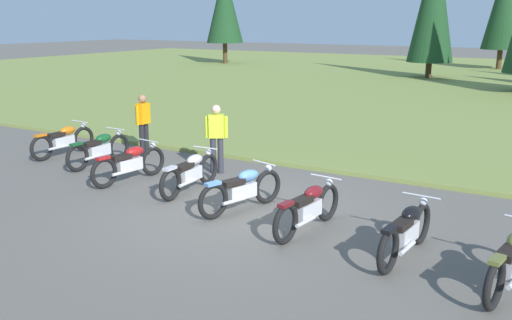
% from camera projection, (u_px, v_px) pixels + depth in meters
% --- Properties ---
extents(ground_plane, '(140.00, 140.00, 0.00)m').
position_uv_depth(ground_plane, '(240.00, 211.00, 11.01)').
color(ground_plane, '#605B54').
extents(grass_moorland, '(80.00, 44.00, 0.10)m').
position_uv_depth(grass_moorland, '(475.00, 83.00, 32.33)').
color(grass_moorland, olive).
rests_on(grass_moorland, ground).
extents(motorcycle_orange, '(0.62, 2.10, 0.88)m').
position_uv_depth(motorcycle_orange, '(63.00, 140.00, 15.38)').
color(motorcycle_orange, black).
rests_on(motorcycle_orange, ground).
extents(motorcycle_british_green, '(0.62, 2.10, 0.88)m').
position_uv_depth(motorcycle_british_green, '(99.00, 149.00, 14.34)').
color(motorcycle_british_green, black).
rests_on(motorcycle_british_green, ground).
extents(motorcycle_red, '(0.62, 2.09, 0.88)m').
position_uv_depth(motorcycle_red, '(130.00, 163.00, 12.92)').
color(motorcycle_red, black).
rests_on(motorcycle_red, ground).
extents(motorcycle_silver, '(0.62, 2.10, 0.88)m').
position_uv_depth(motorcycle_silver, '(191.00, 172.00, 12.14)').
color(motorcycle_silver, black).
rests_on(motorcycle_silver, ground).
extents(motorcycle_sky_blue, '(0.83, 2.04, 0.88)m').
position_uv_depth(motorcycle_sky_blue, '(242.00, 189.00, 10.94)').
color(motorcycle_sky_blue, black).
rests_on(motorcycle_sky_blue, ground).
extents(motorcycle_maroon, '(0.62, 2.10, 0.88)m').
position_uv_depth(motorcycle_maroon, '(308.00, 208.00, 9.86)').
color(motorcycle_maroon, black).
rests_on(motorcycle_maroon, ground).
extents(motorcycle_black, '(0.62, 2.10, 0.88)m').
position_uv_depth(motorcycle_black, '(406.00, 231.00, 8.77)').
color(motorcycle_black, black).
rests_on(motorcycle_black, ground).
extents(motorcycle_olive, '(0.63, 2.09, 0.88)m').
position_uv_depth(motorcycle_olive, '(512.00, 260.00, 7.71)').
color(motorcycle_olive, black).
rests_on(motorcycle_olive, ground).
extents(rider_with_back_turned, '(0.24, 0.55, 1.67)m').
position_uv_depth(rider_with_back_turned, '(143.00, 121.00, 15.32)').
color(rider_with_back_turned, black).
rests_on(rider_with_back_turned, ground).
extents(rider_near_row_end, '(0.48, 0.37, 1.67)m').
position_uv_depth(rider_near_row_end, '(216.00, 135.00, 13.51)').
color(rider_near_row_end, '#2D2D38').
rests_on(rider_near_row_end, ground).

